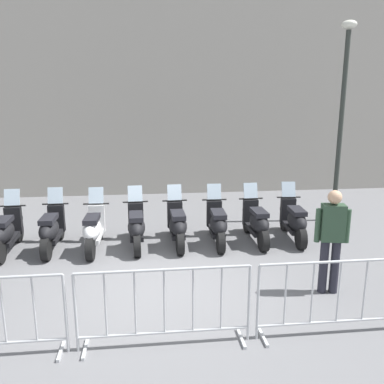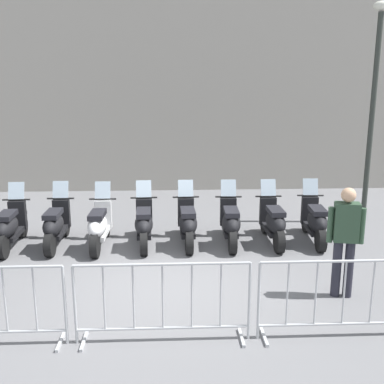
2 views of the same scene
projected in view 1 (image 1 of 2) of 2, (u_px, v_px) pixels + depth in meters
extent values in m
plane|color=slate|center=(160.00, 285.00, 6.80)|extent=(120.00, 120.00, 0.00)
cube|color=#9E998E|center=(149.00, 41.00, 13.41)|extent=(28.10, 5.10, 10.13)
cylinder|color=black|center=(17.00, 231.00, 8.83)|extent=(0.17, 0.49, 0.48)
cube|color=black|center=(9.00, 239.00, 8.23)|extent=(0.34, 0.89, 0.10)
ellipsoid|color=black|center=(3.00, 232.00, 7.90)|extent=(0.42, 0.86, 0.40)
cube|color=black|center=(3.00, 221.00, 7.88)|extent=(0.32, 0.62, 0.10)
cube|color=black|center=(14.00, 221.00, 8.58)|extent=(0.35, 0.16, 0.60)
cylinder|color=black|center=(12.00, 206.00, 8.51)|extent=(0.56, 0.07, 0.04)
cube|color=silver|center=(12.00, 197.00, 8.52)|extent=(0.33, 0.16, 0.35)
cube|color=black|center=(16.00, 220.00, 8.77)|extent=(0.22, 0.33, 0.06)
cylinder|color=black|center=(59.00, 229.00, 9.00)|extent=(0.19, 0.49, 0.48)
cylinder|color=black|center=(46.00, 249.00, 7.80)|extent=(0.19, 0.49, 0.48)
cube|color=black|center=(53.00, 236.00, 8.39)|extent=(0.36, 0.89, 0.10)
ellipsoid|color=black|center=(49.00, 230.00, 8.06)|extent=(0.44, 0.87, 0.40)
cube|color=black|center=(48.00, 219.00, 8.04)|extent=(0.34, 0.62, 0.10)
cube|color=black|center=(57.00, 218.00, 8.75)|extent=(0.35, 0.17, 0.60)
cylinder|color=black|center=(55.00, 204.00, 8.67)|extent=(0.56, 0.09, 0.04)
cube|color=silver|center=(55.00, 195.00, 8.68)|extent=(0.33, 0.17, 0.35)
cube|color=black|center=(58.00, 218.00, 8.94)|extent=(0.23, 0.34, 0.06)
cylinder|color=black|center=(99.00, 229.00, 9.01)|extent=(0.20, 0.49, 0.48)
cylinder|color=black|center=(90.00, 249.00, 7.80)|extent=(0.20, 0.49, 0.48)
cube|color=white|center=(95.00, 236.00, 8.40)|extent=(0.38, 0.90, 0.10)
ellipsoid|color=white|center=(92.00, 230.00, 8.07)|extent=(0.46, 0.88, 0.40)
cube|color=black|center=(92.00, 219.00, 8.05)|extent=(0.35, 0.63, 0.10)
cube|color=white|center=(97.00, 218.00, 8.76)|extent=(0.35, 0.18, 0.60)
cylinder|color=black|center=(96.00, 204.00, 8.68)|extent=(0.56, 0.10, 0.04)
cube|color=silver|center=(96.00, 195.00, 8.69)|extent=(0.33, 0.18, 0.35)
cube|color=white|center=(98.00, 217.00, 8.95)|extent=(0.24, 0.34, 0.06)
cylinder|color=black|center=(136.00, 226.00, 9.17)|extent=(0.17, 0.49, 0.48)
cylinder|color=black|center=(137.00, 245.00, 7.98)|extent=(0.17, 0.49, 0.48)
cube|color=black|center=(137.00, 234.00, 8.57)|extent=(0.33, 0.88, 0.10)
ellipsoid|color=black|center=(136.00, 227.00, 8.24)|extent=(0.41, 0.86, 0.40)
cube|color=black|center=(136.00, 216.00, 8.22)|extent=(0.31, 0.61, 0.10)
cube|color=black|center=(136.00, 216.00, 8.92)|extent=(0.35, 0.16, 0.60)
cylinder|color=black|center=(135.00, 202.00, 8.85)|extent=(0.56, 0.07, 0.04)
cube|color=silver|center=(135.00, 194.00, 8.85)|extent=(0.33, 0.16, 0.35)
cube|color=black|center=(136.00, 215.00, 9.11)|extent=(0.22, 0.33, 0.06)
cylinder|color=black|center=(174.00, 225.00, 9.29)|extent=(0.17, 0.49, 0.48)
cylinder|color=black|center=(180.00, 243.00, 8.09)|extent=(0.17, 0.49, 0.48)
cube|color=black|center=(177.00, 232.00, 8.68)|extent=(0.34, 0.88, 0.10)
ellipsoid|color=black|center=(178.00, 225.00, 8.36)|extent=(0.42, 0.86, 0.40)
cube|color=black|center=(178.00, 215.00, 8.34)|extent=(0.32, 0.62, 0.10)
cube|color=black|center=(175.00, 214.00, 9.04)|extent=(0.35, 0.16, 0.60)
cylinder|color=black|center=(175.00, 201.00, 8.96)|extent=(0.56, 0.07, 0.04)
cube|color=silver|center=(174.00, 192.00, 8.97)|extent=(0.33, 0.16, 0.35)
cube|color=black|center=(174.00, 214.00, 9.22)|extent=(0.22, 0.33, 0.06)
cylinder|color=black|center=(213.00, 224.00, 9.37)|extent=(0.20, 0.49, 0.48)
cylinder|color=black|center=(221.00, 242.00, 8.16)|extent=(0.20, 0.49, 0.48)
cube|color=black|center=(217.00, 231.00, 8.76)|extent=(0.39, 0.90, 0.10)
ellipsoid|color=black|center=(219.00, 224.00, 8.43)|extent=(0.47, 0.88, 0.40)
cube|color=black|center=(218.00, 214.00, 8.41)|extent=(0.36, 0.63, 0.10)
cube|color=black|center=(214.00, 213.00, 9.12)|extent=(0.36, 0.18, 0.60)
cylinder|color=black|center=(214.00, 200.00, 9.04)|extent=(0.56, 0.11, 0.04)
cube|color=silver|center=(214.00, 191.00, 9.05)|extent=(0.34, 0.18, 0.35)
cube|color=black|center=(213.00, 213.00, 9.31)|extent=(0.24, 0.34, 0.06)
cylinder|color=black|center=(248.00, 223.00, 9.47)|extent=(0.18, 0.49, 0.48)
cylinder|color=black|center=(263.00, 240.00, 8.27)|extent=(0.18, 0.49, 0.48)
cube|color=black|center=(255.00, 229.00, 8.86)|extent=(0.35, 0.89, 0.10)
ellipsoid|color=black|center=(259.00, 223.00, 8.54)|extent=(0.43, 0.87, 0.40)
cube|color=black|center=(259.00, 212.00, 8.52)|extent=(0.33, 0.62, 0.10)
cube|color=black|center=(250.00, 212.00, 9.22)|extent=(0.35, 0.17, 0.60)
cylinder|color=black|center=(251.00, 199.00, 9.14)|extent=(0.56, 0.08, 0.04)
cube|color=silver|center=(251.00, 191.00, 9.15)|extent=(0.33, 0.17, 0.35)
cube|color=black|center=(248.00, 212.00, 9.41)|extent=(0.23, 0.34, 0.06)
cylinder|color=black|center=(285.00, 221.00, 9.60)|extent=(0.22, 0.50, 0.48)
cylinder|color=black|center=(301.00, 238.00, 8.39)|extent=(0.22, 0.50, 0.48)
cube|color=black|center=(293.00, 227.00, 8.98)|extent=(0.42, 0.90, 0.10)
ellipsoid|color=black|center=(297.00, 221.00, 8.66)|extent=(0.49, 0.89, 0.40)
cube|color=black|center=(297.00, 211.00, 8.64)|extent=(0.38, 0.64, 0.10)
cube|color=black|center=(288.00, 211.00, 9.34)|extent=(0.36, 0.19, 0.60)
cylinder|color=black|center=(289.00, 197.00, 9.27)|extent=(0.56, 0.13, 0.04)
cube|color=silver|center=(288.00, 189.00, 9.28)|extent=(0.34, 0.19, 0.35)
cube|color=black|center=(286.00, 210.00, 9.53)|extent=(0.25, 0.35, 0.06)
cube|color=#B2B5B7|center=(61.00, 350.00, 4.99)|extent=(0.08, 0.44, 0.04)
cylinder|color=#B2B5B7|center=(66.00, 314.00, 4.88)|extent=(0.04, 0.04, 1.05)
cylinder|color=#B2B5B7|center=(3.00, 311.00, 4.78)|extent=(0.02, 0.02, 0.87)
cylinder|color=#B2B5B7|center=(34.00, 309.00, 4.82)|extent=(0.02, 0.02, 0.87)
cube|color=#B2B5B7|center=(85.00, 349.00, 5.02)|extent=(0.08, 0.44, 0.04)
cube|color=#B2B5B7|center=(241.00, 338.00, 5.24)|extent=(0.08, 0.44, 0.04)
cylinder|color=#B2B5B7|center=(76.00, 313.00, 4.90)|extent=(0.04, 0.04, 1.05)
cylinder|color=#B2B5B7|center=(249.00, 303.00, 5.14)|extent=(0.04, 0.04, 1.05)
cylinder|color=#B2B5B7|center=(164.00, 270.00, 4.90)|extent=(2.19, 0.25, 0.04)
cylinder|color=#B2B5B7|center=(165.00, 332.00, 5.09)|extent=(2.19, 0.25, 0.04)
cylinder|color=#B2B5B7|center=(105.00, 305.00, 4.92)|extent=(0.02, 0.02, 0.87)
cylinder|color=#B2B5B7|center=(135.00, 303.00, 4.96)|extent=(0.02, 0.02, 0.87)
cylinder|color=#B2B5B7|center=(164.00, 302.00, 5.00)|extent=(0.02, 0.02, 0.87)
cylinder|color=#B2B5B7|center=(193.00, 300.00, 5.04)|extent=(0.02, 0.02, 0.87)
cylinder|color=#B2B5B7|center=(221.00, 299.00, 5.08)|extent=(0.02, 0.02, 0.87)
cube|color=#B2B5B7|center=(263.00, 337.00, 5.27)|extent=(0.08, 0.44, 0.04)
cylinder|color=#B2B5B7|center=(258.00, 303.00, 5.15)|extent=(0.04, 0.04, 1.05)
cylinder|color=#B2B5B7|center=(341.00, 261.00, 5.15)|extent=(2.19, 0.25, 0.04)
cylinder|color=#B2B5B7|center=(336.00, 321.00, 5.35)|extent=(2.19, 0.25, 0.04)
cylinder|color=#B2B5B7|center=(285.00, 295.00, 5.17)|extent=(0.02, 0.02, 0.87)
cylinder|color=#B2B5B7|center=(312.00, 293.00, 5.21)|extent=(0.02, 0.02, 0.87)
cylinder|color=#B2B5B7|center=(339.00, 292.00, 5.25)|extent=(0.02, 0.02, 0.87)
cylinder|color=#B2B5B7|center=(365.00, 290.00, 5.29)|extent=(0.02, 0.02, 0.87)
cylinder|color=#2D332D|center=(340.00, 130.00, 9.95)|extent=(0.12, 0.12, 4.74)
ellipsoid|color=silver|center=(349.00, 24.00, 9.38)|extent=(0.36, 0.36, 0.20)
cylinder|color=#23232D|center=(335.00, 267.00, 6.45)|extent=(0.14, 0.14, 0.90)
cylinder|color=#23232D|center=(323.00, 266.00, 6.46)|extent=(0.14, 0.14, 0.90)
cube|color=#2D4733|center=(333.00, 223.00, 6.28)|extent=(0.41, 0.31, 0.60)
sphere|color=tan|center=(335.00, 197.00, 6.19)|extent=(0.22, 0.22, 0.22)
cylinder|color=#2D4733|center=(347.00, 226.00, 6.28)|extent=(0.09, 0.09, 0.55)
cylinder|color=#2D4733|center=(318.00, 225.00, 6.31)|extent=(0.09, 0.09, 0.55)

